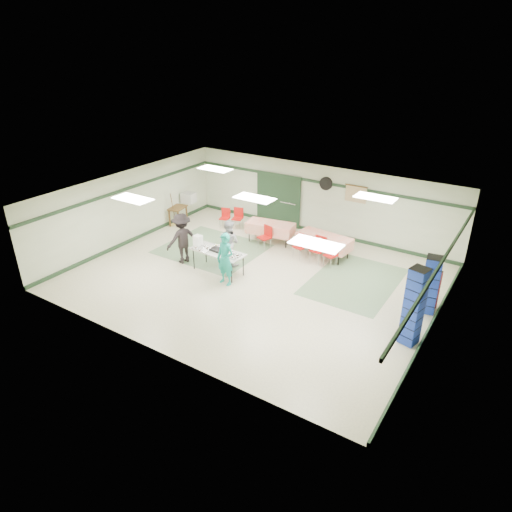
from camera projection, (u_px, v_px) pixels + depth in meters
The scene contains 42 objects.
floor at pixel (255, 277), 14.69m from camera, with size 11.00×11.00×0.00m, color beige.
ceiling at pixel (255, 197), 13.52m from camera, with size 11.00×11.00×0.00m, color white.
wall_back at pixel (318, 200), 17.51m from camera, with size 11.00×11.00×0.00m, color beige.
wall_front at pixel (150, 304), 10.70m from camera, with size 11.00×11.00×0.00m, color beige.
wall_left at pixel (129, 207), 16.79m from camera, with size 9.00×9.00×0.00m, color beige.
wall_right at pixel (438, 287), 11.42m from camera, with size 9.00×9.00×0.00m, color beige.
trim_back at pixel (319, 182), 17.18m from camera, with size 11.00×0.06×0.10m, color #1D3520.
baseboard_back at pixel (316, 231), 18.05m from camera, with size 11.00×0.06×0.12m, color #1D3520.
trim_left at pixel (128, 188), 16.47m from camera, with size 9.00×0.06×0.10m, color #1D3520.
baseboard_left at pixel (134, 239), 17.33m from camera, with size 9.00×0.06×0.12m, color #1D3520.
trim_right at pixel (442, 262), 11.13m from camera, with size 9.00×0.06×0.10m, color #1D3520.
baseboard_right at pixel (429, 329), 12.00m from camera, with size 9.00×0.06×0.12m, color #1D3520.
green_patch_a at pixel (212, 249), 16.67m from camera, with size 3.50×3.00×0.01m, color gray.
green_patch_b at pixel (354, 281), 14.46m from camera, with size 2.50×3.50×0.01m, color gray.
double_door_left at pixel (269, 198), 18.67m from camera, with size 0.90×0.06×2.10m, color gray.
double_door_right at pixel (289, 202), 18.20m from camera, with size 0.90×0.06×2.10m, color gray.
door_frame at pixel (278, 200), 18.42m from camera, with size 2.00×0.03×2.15m, color #1D3520.
wall_fan at pixel (326, 184), 17.01m from camera, with size 0.50×0.50×0.10m, color black.
scroll_banner at pixel (356, 194), 16.51m from camera, with size 0.80×0.02×0.60m, color tan.
serving_table at pixel (218, 252), 14.72m from camera, with size 1.90×0.86×0.76m.
sheet_tray_right at pixel (232, 256), 14.37m from camera, with size 0.53×0.41×0.02m, color silver.
sheet_tray_mid at pixel (219, 249), 14.80m from camera, with size 0.59×0.45×0.02m, color silver.
sheet_tray_left at pixel (201, 249), 14.82m from camera, with size 0.57×0.43×0.02m, color silver.
baking_pan at pixel (218, 250), 14.70m from camera, with size 0.50×0.31×0.08m, color black.
foam_box_stack at pixel (198, 240), 15.04m from camera, with size 0.25×0.23×0.35m, color white.
volunteer_teal at pixel (225, 259), 13.98m from camera, with size 0.61×0.40×1.69m, color teal.
volunteer_grey at pixel (229, 243), 15.23m from camera, with size 0.77×0.60×1.59m, color #939298.
volunteer_dark at pixel (182, 238), 15.34m from camera, with size 1.13×0.65×1.75m, color black.
dining_table_a at pixel (324, 241), 15.92m from camera, with size 1.98×1.05×0.77m.
dining_table_b at pixel (270, 228), 17.00m from camera, with size 1.86×1.07×0.77m.
chair_a at pixel (319, 247), 15.46m from camera, with size 0.47×0.47×0.93m.
chair_b at pixel (302, 244), 15.80m from camera, with size 0.49×0.49×0.86m.
chair_c at pixel (332, 253), 15.25m from camera, with size 0.45×0.45×0.80m.
chair_d at pixel (266, 235), 16.50m from camera, with size 0.49×0.49×0.87m.
chair_loose_a at pixel (238, 216), 18.26m from camera, with size 0.48×0.48×0.84m.
chair_loose_b at pixel (225, 216), 18.36m from camera, with size 0.45×0.45×0.80m.
crate_stack_blue_a at pixel (430, 285), 12.55m from camera, with size 0.43×0.43×1.69m, color #1B3AA4.
crate_stack_red at pixel (431, 290), 12.79m from camera, with size 0.37×0.37×1.19m, color maroon.
crate_stack_blue_b at pixel (414, 307), 11.13m from camera, with size 0.41×0.41×2.11m, color #1B3AA4.
printer_table at pixel (178, 210), 18.57m from camera, with size 0.67×0.89×0.74m.
office_printer at pixel (189, 198), 18.98m from camera, with size 0.52×0.45×0.41m, color #B4B3AF.
broom at pixel (173, 209), 18.45m from camera, with size 0.03×0.03×1.36m, color brown.
Camera 1 is at (7.04, -10.84, 7.02)m, focal length 32.00 mm.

